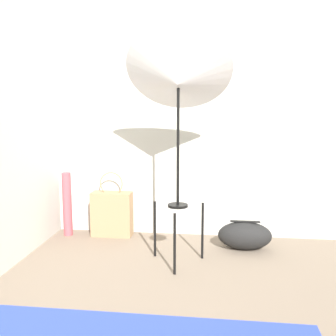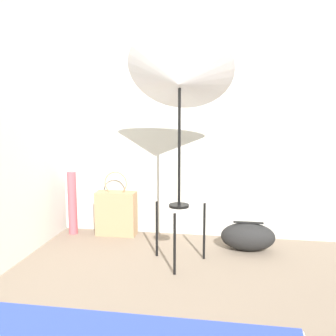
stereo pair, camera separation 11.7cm
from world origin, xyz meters
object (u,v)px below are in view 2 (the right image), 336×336
(duffel_bag, at_px, (248,237))
(paper_roll, at_px, (72,203))
(photo_umbrella, at_px, (179,78))
(tote_bag, at_px, (116,213))

(duffel_bag, height_order, paper_roll, paper_roll)
(photo_umbrella, xyz_separation_m, duffel_bag, (0.55, 0.36, -1.30))
(tote_bag, xyz_separation_m, paper_roll, (-0.42, -0.03, 0.09))
(tote_bag, xyz_separation_m, duffel_bag, (1.23, -0.22, -0.09))
(paper_roll, bearing_deg, duffel_bag, -6.46)
(tote_bag, bearing_deg, photo_umbrella, -40.63)
(tote_bag, relative_size, paper_roll, 1.02)
(photo_umbrella, distance_m, tote_bag, 1.50)
(photo_umbrella, height_order, duffel_bag, photo_umbrella)
(duffel_bag, relative_size, paper_roll, 0.76)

